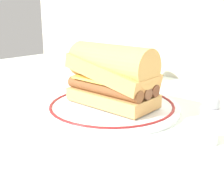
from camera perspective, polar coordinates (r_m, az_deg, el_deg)
ground_plane at (r=0.62m, az=-2.57°, el=-4.32°), size 1.50×1.50×0.00m
plate at (r=0.63m, az=0.00°, el=-3.27°), size 0.28×0.28×0.01m
sausage_sandwich at (r=0.61m, az=0.00°, el=2.90°), size 0.19×0.10×0.12m
drinking_glass at (r=0.86m, az=3.60°, el=4.27°), size 0.06×0.06×0.10m
salt_shaker at (r=0.49m, az=18.23°, el=-5.49°), size 0.03×0.03×0.08m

